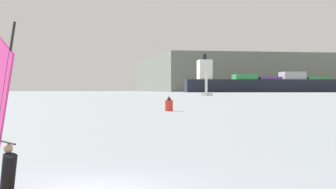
# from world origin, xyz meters

# --- Properties ---
(ground_plane) EXTENTS (4000.00, 4000.00, 0.00)m
(ground_plane) POSITION_xyz_m (0.00, 0.00, 0.00)
(ground_plane) COLOR #9EA8B2
(windsurfer) EXTENTS (2.37, 4.02, 4.22)m
(windsurfer) POSITION_xyz_m (-2.05, -0.94, 1.09)
(windsurfer) COLOR orange
(windsurfer) RESTS_ON ground_plane
(cargo_ship) EXTENTS (158.43, 32.38, 38.17)m
(cargo_ship) POSITION_xyz_m (159.13, 512.18, 9.05)
(cargo_ship) COLOR black
(cargo_ship) RESTS_ON ground_plane
(channel_buoy) EXTENTS (0.96, 0.96, 1.77)m
(channel_buoy) POSITION_xyz_m (8.09, 48.80, 0.78)
(channel_buoy) COLOR red
(channel_buoy) RESTS_ON ground_plane
(small_sailboat) EXTENTS (5.98, 7.05, 12.14)m
(small_sailboat) POSITION_xyz_m (44.41, 209.39, 1.17)
(small_sailboat) COLOR white
(small_sailboat) RESTS_ON ground_plane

